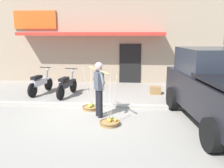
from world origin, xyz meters
The scene contains 10 objects.
ground_plane centered at (0.00, 0.00, 0.00)m, with size 90.00×90.00×0.00m, color gray.
sidewalk_curb centered at (0.00, 0.70, 0.05)m, with size 20.00×0.24×0.10m, color #AEA89C.
fruit_vendor centered at (0.14, -0.28, 0.98)m, with size 0.80×1.36×1.70m.
fruit_basket_left_side centered at (0.53, -0.94, 0.08)m, with size 0.58×0.58×1.45m.
fruit_basket_right_side centered at (-0.24, 0.39, 0.08)m, with size 0.58×0.58×1.45m.
motorcycle_nearest_shop centered at (-2.72, 2.33, 0.45)m, with size 0.57×1.80×1.09m.
motorcycle_second_in_row centered at (-1.50, 2.04, 0.45)m, with size 0.55×1.81×1.09m.
parked_truck centered at (3.62, -0.57, 1.03)m, with size 2.57×4.89×2.10m.
storefront_building centered at (-0.88, 7.44, 2.10)m, with size 13.00×6.00×4.20m.
wooden_crate centered at (2.16, 2.67, 0.16)m, with size 0.44×0.36×0.32m, color olive.
Camera 1 is at (1.08, -7.17, 2.54)m, focal length 37.80 mm.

